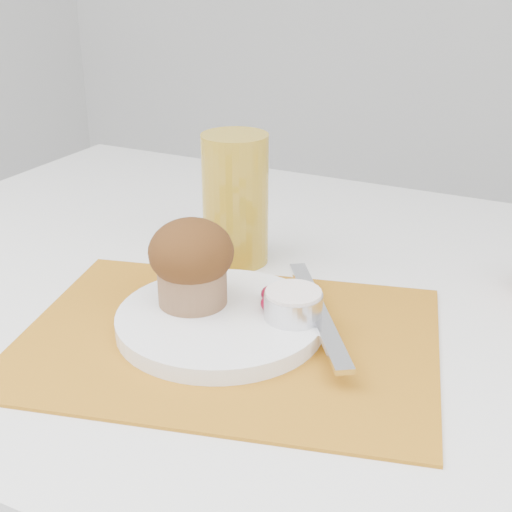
% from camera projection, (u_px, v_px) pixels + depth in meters
% --- Properties ---
extents(placemat, '(0.46, 0.38, 0.00)m').
position_uv_depth(placemat, '(228.00, 339.00, 0.69)').
color(placemat, '#B97319').
rests_on(placemat, table).
extents(plate, '(0.24, 0.24, 0.02)m').
position_uv_depth(plate, '(220.00, 320.00, 0.71)').
color(plate, white).
rests_on(plate, placemat).
extents(ramekin, '(0.07, 0.07, 0.02)m').
position_uv_depth(ramekin, '(293.00, 306.00, 0.69)').
color(ramekin, silver).
rests_on(ramekin, plate).
extents(cream, '(0.07, 0.07, 0.01)m').
position_uv_depth(cream, '(294.00, 294.00, 0.69)').
color(cream, white).
rests_on(cream, ramekin).
extents(raspberry_near, '(0.02, 0.02, 0.02)m').
position_uv_depth(raspberry_near, '(270.00, 294.00, 0.72)').
color(raspberry_near, '#540214').
rests_on(raspberry_near, plate).
extents(raspberry_far, '(0.02, 0.02, 0.02)m').
position_uv_depth(raspberry_far, '(270.00, 303.00, 0.70)').
color(raspberry_far, '#5F0215').
rests_on(raspberry_far, plate).
extents(butter_knife, '(0.14, 0.19, 0.01)m').
position_uv_depth(butter_knife, '(318.00, 312.00, 0.70)').
color(butter_knife, silver).
rests_on(butter_knife, plate).
extents(juice_glass, '(0.09, 0.09, 0.16)m').
position_uv_depth(juice_glass, '(235.00, 199.00, 0.84)').
color(juice_glass, '#B89322').
rests_on(juice_glass, table).
extents(muffin, '(0.09, 0.09, 0.09)m').
position_uv_depth(muffin, '(192.00, 261.00, 0.71)').
color(muffin, '#906846').
rests_on(muffin, plate).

